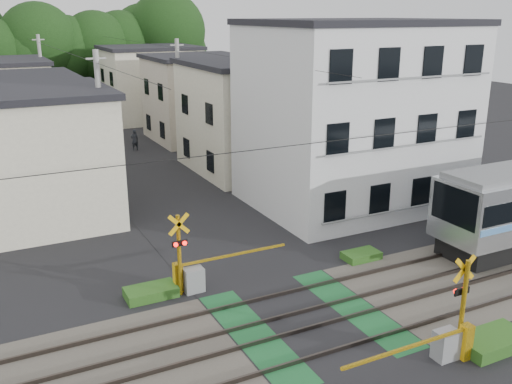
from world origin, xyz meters
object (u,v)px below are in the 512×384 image
apartment_block (353,114)px  crossing_signal_near (450,337)px  crossing_signal_far (191,273)px  pedestrian (135,140)px

apartment_block → crossing_signal_near: bearing=-114.2°
crossing_signal_far → pedestrian: size_ratio=3.08×
crossing_signal_near → pedestrian: size_ratio=3.08×
pedestrian → apartment_block: bearing=103.7°
crossing_signal_near → crossing_signal_far: (-5.17, 7.31, 0.00)m
apartment_block → pedestrian: (-6.94, 16.74, -3.89)m
crossing_signal_near → crossing_signal_far: size_ratio=1.00×
crossing_signal_far → apartment_block: size_ratio=0.46×
apartment_block → pedestrian: size_ratio=6.63×
apartment_block → pedestrian: 18.53m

